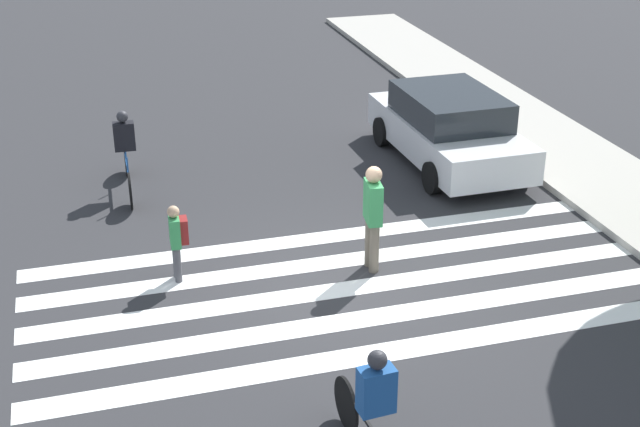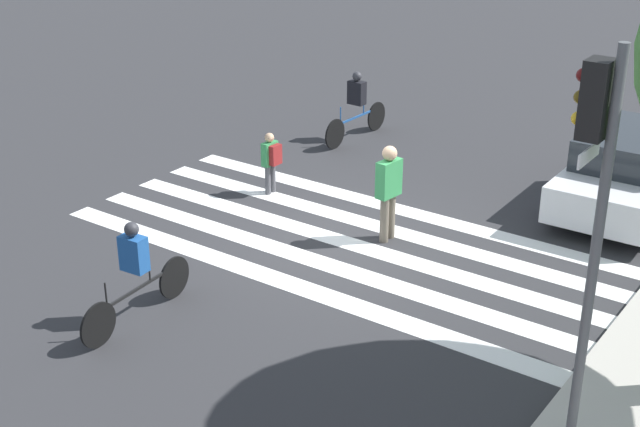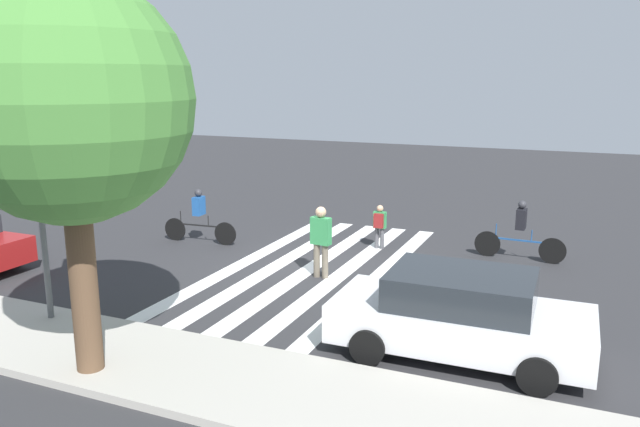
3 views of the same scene
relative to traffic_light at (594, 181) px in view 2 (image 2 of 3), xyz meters
The scene contains 8 objects.
ground_plane 7.20m from the traffic_light, 121.47° to the right, with size 60.00×60.00×0.00m, color #2D2D30.
crosswalk_stripes 7.20m from the traffic_light, 121.47° to the right, with size 4.15×10.00×0.01m.
traffic_light is the anchor object (origin of this frame).
pedestrian_child_with_backpack 6.60m from the traffic_light, 128.73° to the right, with size 0.52×0.29×1.80m.
pedestrian_adult_yellow_jacket 9.38m from the traffic_light, 118.98° to the right, with size 0.37×0.31×1.29m.
cyclist_mid_street 11.95m from the traffic_light, 134.59° to the right, with size 2.41×0.41×1.65m.
cyclist_far_lane 6.92m from the traffic_light, 82.79° to the right, with size 2.39×0.42×1.64m.
car_parked_silver_sedan 8.47m from the traffic_light, 167.88° to the right, with size 4.53×2.16×1.55m.
Camera 2 is at (12.10, 8.07, 6.97)m, focal length 50.00 mm.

